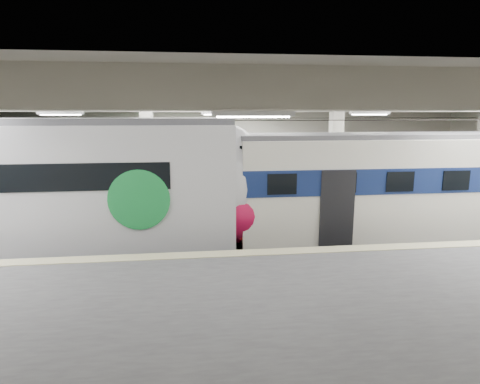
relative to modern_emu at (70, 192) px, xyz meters
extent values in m
cube|color=black|center=(5.31, 0.00, -2.40)|extent=(36.00, 24.00, 0.10)
cube|color=silver|center=(5.31, 0.00, 3.20)|extent=(36.00, 24.00, 0.20)
cube|color=beige|center=(5.31, 10.00, 0.40)|extent=(30.00, 0.10, 5.50)
cube|color=beige|center=(5.31, -10.00, 0.40)|extent=(30.00, 0.10, 5.50)
cube|color=#4D4D4F|center=(5.31, -6.50, -1.80)|extent=(30.00, 7.00, 1.10)
cube|color=beige|center=(5.31, -3.25, -1.24)|extent=(30.00, 0.50, 0.02)
cube|color=beige|center=(2.31, 3.00, 0.40)|extent=(0.50, 0.50, 5.50)
cube|color=beige|center=(10.31, 3.00, 0.40)|extent=(0.50, 0.50, 5.50)
cube|color=beige|center=(5.31, 0.00, 2.90)|extent=(30.00, 18.00, 0.50)
cube|color=#59544C|center=(5.31, 0.00, -2.27)|extent=(30.00, 1.52, 0.16)
cube|color=#59544C|center=(5.31, 5.50, -2.27)|extent=(30.00, 1.52, 0.16)
cylinder|color=black|center=(5.31, 0.00, 2.35)|extent=(30.00, 0.03, 0.03)
cylinder|color=black|center=(5.31, 5.50, 2.35)|extent=(30.00, 0.03, 0.03)
cube|color=white|center=(5.31, -2.00, 2.57)|extent=(26.00, 8.40, 0.12)
cube|color=silver|center=(-1.34, 0.00, 0.19)|extent=(13.61, 3.04, 4.08)
ellipsoid|color=silver|center=(5.46, 0.00, 0.19)|extent=(2.41, 2.98, 4.00)
ellipsoid|color=#C2103E|center=(5.58, 0.00, -0.71)|extent=(2.55, 3.04, 2.45)
cylinder|color=green|center=(2.47, -1.55, -0.01)|extent=(1.88, 0.06, 1.88)
cube|color=#4C4C51|center=(-1.34, 0.00, 2.33)|extent=(13.61, 2.49, 0.20)
cube|color=black|center=(-1.34, 0.00, -2.00)|extent=(13.61, 2.13, 0.70)
cube|color=white|center=(11.97, 0.00, -0.07)|extent=(12.52, 2.75, 3.56)
cube|color=navy|center=(11.97, 0.00, 0.36)|extent=(12.56, 2.81, 0.87)
cube|color=red|center=(5.67, 0.00, -0.57)|extent=(0.08, 2.33, 1.96)
cube|color=black|center=(5.67, 0.00, 0.93)|extent=(0.08, 2.20, 1.28)
cube|color=#4C4C51|center=(11.97, 0.00, 1.80)|extent=(12.52, 2.14, 0.16)
cube|color=black|center=(11.97, 0.00, -2.00)|extent=(12.52, 1.92, 0.70)
cube|color=silver|center=(-1.63, 5.50, 0.16)|extent=(14.83, 2.99, 4.02)
cube|color=green|center=(-1.63, 5.50, 0.69)|extent=(14.87, 3.05, 0.85)
cube|color=#4C4C51|center=(-1.63, 5.50, 2.28)|extent=(14.82, 2.46, 0.16)
cube|color=black|center=(-1.63, 5.50, -2.05)|extent=(14.83, 2.67, 0.60)
camera|label=1|loc=(4.12, -13.81, 2.62)|focal=30.00mm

